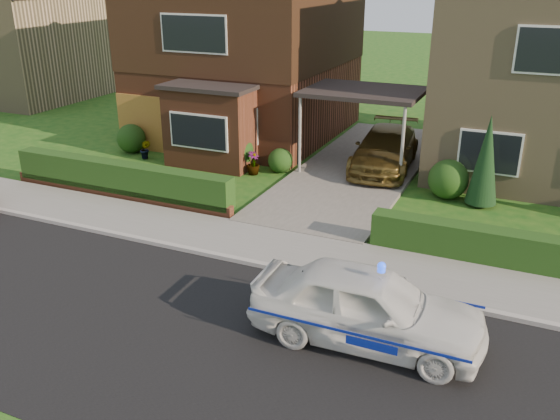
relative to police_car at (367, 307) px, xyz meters
The scene contains 22 objects.
ground 3.38m from the police_car, 158.70° to the right, with size 120.00×120.00×0.00m, color #164B14.
road 3.38m from the police_car, 158.70° to the right, with size 60.00×6.00×0.02m, color black.
kerb 3.65m from the police_car, 148.98° to the left, with size 60.00×0.16×0.12m, color #9E9993.
sidewalk 4.28m from the police_car, 136.69° to the left, with size 60.00×2.00×0.10m, color slate.
driveway 10.29m from the police_car, 107.43° to the left, with size 3.80×12.00×0.12m, color #666059.
house_left 15.79m from the police_car, 124.90° to the left, with size 7.50×9.53×7.25m.
carport_link 10.41m from the police_car, 107.51° to the left, with size 3.80×3.00×2.77m.
garage_door 14.32m from the police_car, 142.28° to the left, with size 2.20×0.10×2.10m, color brown.
dwarf_wall 9.79m from the police_car, 155.21° to the left, with size 7.70×0.25×0.36m, color brown.
hedge_left 9.87m from the police_car, 154.42° to the left, with size 7.50×0.55×0.90m, color #153310.
hedge_right 5.02m from the police_car, 56.73° to the left, with size 7.50×0.55×0.80m, color #153310.
shrub_left_far 14.25m from the police_car, 144.36° to the left, with size 1.08×1.08×1.08m, color #153310.
shrub_left_mid 10.76m from the police_car, 131.14° to the left, with size 1.32×1.32×1.32m, color #153310.
shrub_left_near 10.03m from the police_car, 123.10° to the left, with size 0.84×0.84×0.84m, color #153310.
shrub_right_near 8.20m from the police_car, 89.14° to the left, with size 1.20×1.20×1.20m, color #153310.
conifer_a 8.10m from the police_car, 82.01° to the left, with size 0.90×0.90×2.60m, color black.
neighbour_left 27.48m from the police_car, 147.33° to the left, with size 6.50×7.00×5.20m, color #95805B.
police_car is the anchor object (origin of this frame).
driveway_car 10.23m from the police_car, 102.90° to the left, with size 1.87×4.60×1.33m, color brown.
potted_plant_a 10.64m from the police_car, 153.17° to the left, with size 0.38×0.26×0.73m, color gray.
potted_plant_b 13.15m from the police_car, 143.61° to the left, with size 0.39×0.31×0.70m, color gray.
potted_plant_c 9.97m from the police_car, 128.51° to the left, with size 0.44×0.44×0.78m, color gray.
Camera 1 is at (5.42, -7.96, 6.42)m, focal length 38.00 mm.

